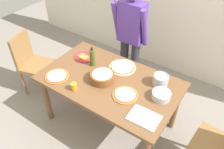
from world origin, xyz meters
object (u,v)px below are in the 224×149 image
Objects in this scene: dining_table at (110,86)px; steel_pot at (161,80)px; chair_wooden_left at (31,61)px; plate_with_slice at (84,57)px; cup_orange at (74,87)px; pizza_raw_on_board at (122,67)px; mixing_bowl_steel at (161,95)px; pizza_cooked_on_tray at (57,76)px; popcorn_bowl at (102,76)px; cutting_board_white at (144,117)px; chair_wooden_right at (223,145)px; person_cook at (131,35)px; olive_oil_bottle at (92,57)px; pizza_second_cooked at (125,95)px.

steel_pot is at bearing 27.01° from dining_table.
chair_wooden_left is at bearing -175.96° from dining_table.
plate_with_slice is 0.61m from cup_orange.
mixing_bowl_steel is (0.61, -0.21, 0.03)m from pizza_raw_on_board.
popcorn_bowl is (0.48, 0.25, 0.05)m from pizza_cooked_on_tray.
cutting_board_white is at bearing -42.77° from pizza_raw_on_board.
mixing_bowl_steel is at bearing 177.30° from chair_wooden_right.
pizza_raw_on_board is 0.34m from popcorn_bowl.
steel_pot is (0.58, 0.31, 0.00)m from popcorn_bowl.
olive_oil_bottle is at bearing -104.79° from person_cook.
chair_wooden_right is (1.49, -0.72, -0.40)m from person_cook.
olive_oil_bottle is at bearing 177.04° from chair_wooden_right.
person_cook is 5.79× the size of popcorn_bowl.
pizza_raw_on_board is at bearing 46.67° from pizza_cooked_on_tray.
cup_orange is at bearing -60.43° from plate_with_slice.
olive_oil_bottle is (-0.62, 0.23, 0.10)m from pizza_second_cooked.
pizza_cooked_on_tray is (-0.38, -1.06, -0.17)m from person_cook.
person_cook reaches higher than dining_table.
cutting_board_white is (-0.02, -0.34, -0.03)m from mixing_bowl_steel.
steel_pot is 0.54m from cutting_board_white.
pizza_second_cooked is (1.60, -0.02, 0.23)m from chair_wooden_left.
dining_table is at bearing -178.43° from chair_wooden_right.
person_cook reaches higher than mixing_bowl_steel.
chair_wooden_left is at bearing -167.60° from olive_oil_bottle.
olive_oil_bottle is at bearing -170.74° from steel_pot.
popcorn_bowl is at bearing -176.50° from chair_wooden_right.
cup_orange is 0.28× the size of cutting_board_white.
pizza_second_cooked reaches higher than cutting_board_white.
chair_wooden_left is at bearing -160.20° from plate_with_slice.
steel_pot is at bearing 98.56° from cutting_board_white.
popcorn_bowl is at bearing 2.04° from chair_wooden_left.
dining_table is 8.00× the size of mixing_bowl_steel.
pizza_second_cooked is at bearing -151.48° from mixing_bowl_steel.
steel_pot reaches higher than cup_orange.
chair_wooden_right is 3.17× the size of cutting_board_white.
cutting_board_white is at bearing -24.38° from dining_table.
steel_pot is (-0.10, 0.19, 0.03)m from mixing_bowl_steel.
plate_with_slice reaches higher than pizza_second_cooked.
pizza_cooked_on_tray is 3.32× the size of cup_orange.
mixing_bowl_steel is (1.16, 0.37, 0.03)m from pizza_cooked_on_tray.
dining_table is 4.82× the size of pizza_raw_on_board.
chair_wooden_right is 5.48× the size of steel_pot.
pizza_raw_on_board is (1.32, 0.37, 0.23)m from chair_wooden_left.
pizza_raw_on_board is 1.28× the size of plate_with_slice.
popcorn_bowl is (0.11, -0.81, -0.12)m from person_cook.
person_cook reaches higher than olive_oil_bottle.
popcorn_bowl reaches higher than mixing_bowl_steel.
chair_wooden_right is 0.89m from steel_pot.
pizza_raw_on_board is at bearing -70.31° from person_cook.
olive_oil_bottle is (-0.27, 0.17, 0.05)m from popcorn_bowl.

